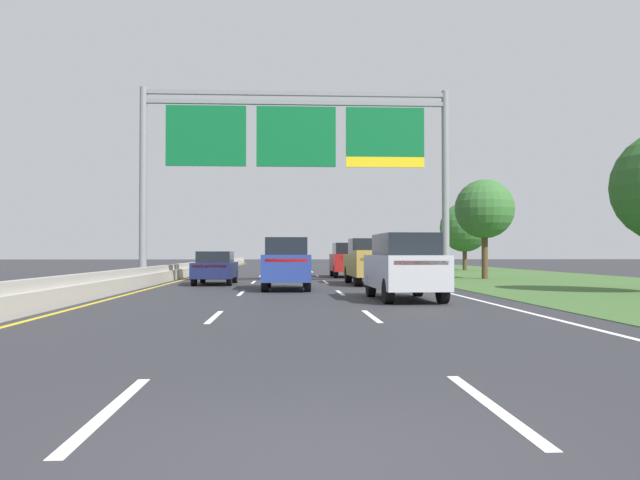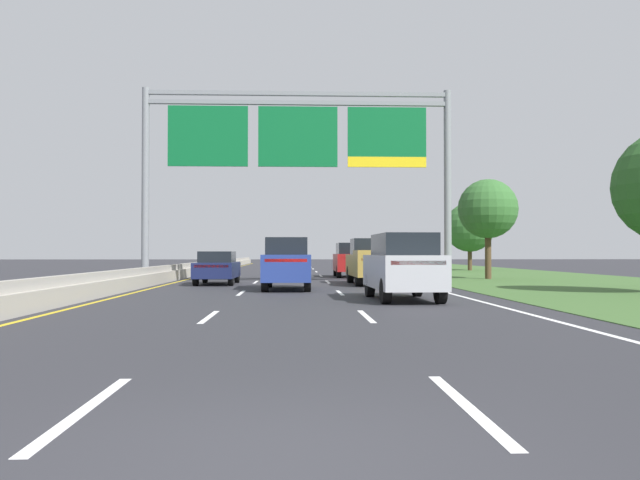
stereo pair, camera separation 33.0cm
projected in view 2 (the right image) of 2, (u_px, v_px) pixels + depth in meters
ground_plane at (292, 277)px, 39.75m from camera, size 220.00×220.00×0.00m
lane_striping at (292, 278)px, 39.29m from camera, size 11.96×106.00×0.01m
grass_verge_right at (517, 277)px, 40.28m from camera, size 14.00×110.00×0.02m
median_barrier_concrete at (184, 272)px, 39.50m from camera, size 0.60×110.00×0.85m
overhead_sign_gantry at (298, 145)px, 31.43m from camera, size 15.06×0.42×9.49m
pickup_truck_gold at (372, 262)px, 30.87m from camera, size 2.10×5.44×2.20m
car_red_right_lane_suv at (350, 259)px, 40.20m from camera, size 1.90×4.70×2.11m
car_navy_left_lane_sedan at (217, 267)px, 30.99m from camera, size 1.84×4.41×1.57m
car_darkgreen_centre_lane_sedan at (293, 263)px, 42.24m from camera, size 1.89×4.43×1.57m
car_silver_right_lane_suv at (403, 266)px, 20.66m from camera, size 2.04×4.75×2.11m
car_blue_centre_lane_suv at (287, 263)px, 26.51m from camera, size 1.95×4.72×2.11m
roadside_tree_mid at (488, 209)px, 37.01m from camera, size 3.39×3.39×5.72m
roadside_tree_far at (470, 227)px, 55.07m from camera, size 4.19×4.19×5.77m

